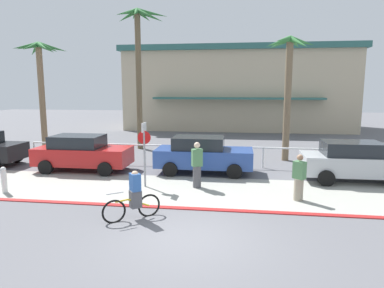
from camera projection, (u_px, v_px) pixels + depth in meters
ground_plane at (216, 160)px, 18.87m from camera, size 80.00×80.00×0.00m
sidewalk_strip at (205, 191)px, 13.19m from camera, size 44.00×4.00×0.02m
curb_paint at (199, 209)px, 11.24m from camera, size 44.00×0.24×0.03m
building_backdrop at (238, 88)px, 33.95m from camera, size 21.21×9.79×7.61m
rail_fence at (214, 150)px, 17.27m from camera, size 19.40×0.08×1.04m
stop_sign_bike_lane at (144, 145)px, 13.53m from camera, size 0.52×0.56×2.56m
bollard_0 at (4, 180)px, 12.91m from camera, size 0.20×0.20×1.00m
palm_tree_0 at (40, 67)px, 20.96m from camera, size 2.88×3.46×6.62m
palm_tree_1 at (139, 44)px, 21.49m from camera, size 3.36×3.26×8.70m
palm_tree_2 at (288, 71)px, 18.11m from camera, size 2.52×3.19×6.54m
car_red_1 at (82, 153)px, 16.34m from camera, size 4.40×2.02×1.69m
car_blue_2 at (203, 154)px, 15.92m from camera, size 4.40×2.02×1.69m
car_silver_3 at (356, 161)px, 14.42m from camera, size 4.40×2.02×1.69m
cyclist_yellow_0 at (134, 196)px, 10.33m from camera, size 1.48×1.15×1.50m
pedestrian_0 at (299, 180)px, 11.99m from camera, size 0.47×0.46×1.64m
pedestrian_1 at (197, 167)px, 13.54m from camera, size 0.47×0.42×1.82m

